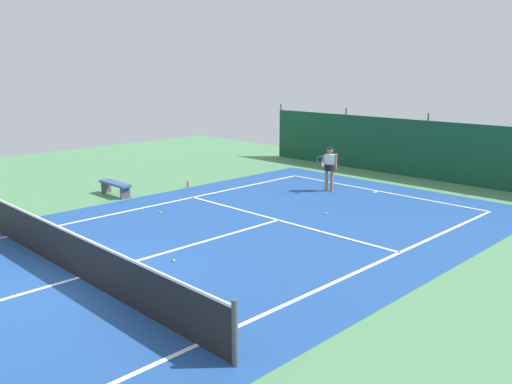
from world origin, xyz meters
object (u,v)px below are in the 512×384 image
object	(u,v)px
water_bottle	(188,184)
tennis_player	(329,166)
courtside_bench	(115,185)
parked_car	(385,145)
tennis_ball_near_player	(174,260)
tennis_ball_midcourt	(326,213)
tennis_net	(78,256)
tennis_ball_by_sideline	(160,212)

from	to	relation	value
water_bottle	tennis_player	bearing A→B (deg)	38.28
courtside_bench	water_bottle	xyz separation A→B (m)	(0.73, 2.70, -0.25)
tennis_player	parked_car	world-z (taller)	parked_car
tennis_ball_near_player	tennis_ball_midcourt	xyz separation A→B (m)	(-0.05, 5.91, 0.00)
tennis_net	courtside_bench	distance (m)	7.82
courtside_bench	water_bottle	size ratio (longest dim) A/B	6.67
tennis_ball_by_sideline	parked_car	world-z (taller)	parked_car
tennis_ball_near_player	parked_car	size ratio (longest dim) A/B	0.02
tennis_player	tennis_ball_by_sideline	distance (m)	6.62
tennis_net	courtside_bench	bearing A→B (deg)	143.83
tennis_ball_near_player	courtside_bench	xyz separation A→B (m)	(-6.96, 2.56, 0.34)
tennis_ball_near_player	parked_car	distance (m)	16.23
tennis_player	water_bottle	world-z (taller)	tennis_player
tennis_player	tennis_ball_near_player	size ratio (longest dim) A/B	24.85
tennis_ball_near_player	water_bottle	world-z (taller)	water_bottle
tennis_ball_near_player	tennis_ball_by_sideline	xyz separation A→B (m)	(-3.81, 2.29, 0.00)
tennis_player	tennis_ball_near_player	bearing A→B (deg)	73.70
tennis_ball_near_player	tennis_ball_by_sideline	bearing A→B (deg)	149.04
tennis_ball_near_player	water_bottle	size ratio (longest dim) A/B	0.28
tennis_net	tennis_ball_by_sideline	bearing A→B (deg)	126.11
tennis_player	courtside_bench	xyz separation A→B (m)	(-4.95, -6.03, -0.59)
tennis_ball_near_player	courtside_bench	distance (m)	7.42
tennis_net	parked_car	bearing A→B (deg)	100.76
tennis_ball_near_player	parked_car	bearing A→B (deg)	104.37
tennis_ball_midcourt	parked_car	bearing A→B (deg)	112.05
parked_car	water_bottle	world-z (taller)	parked_car
tennis_net	water_bottle	bearing A→B (deg)	127.37
tennis_net	tennis_ball_near_player	xyz separation A→B (m)	(0.65, 2.05, -0.48)
courtside_bench	tennis_ball_by_sideline	bearing A→B (deg)	-4.97
courtside_bench	water_bottle	distance (m)	2.80
parked_car	courtside_bench	size ratio (longest dim) A/B	2.71
tennis_ball_midcourt	courtside_bench	bearing A→B (deg)	-154.15
parked_car	water_bottle	bearing A→B (deg)	-97.06
tennis_net	tennis_ball_by_sideline	distance (m)	5.39
tennis_ball_by_sideline	parked_car	xyz separation A→B (m)	(-0.21, 13.41, 0.81)
tennis_net	tennis_player	distance (m)	10.74
tennis_ball_by_sideline	courtside_bench	world-z (taller)	courtside_bench
tennis_ball_midcourt	parked_car	xyz separation A→B (m)	(-3.97, 9.79, 0.81)
courtside_bench	tennis_ball_near_player	bearing A→B (deg)	-20.21
tennis_ball_near_player	courtside_bench	bearing A→B (deg)	159.79
tennis_net	water_bottle	world-z (taller)	tennis_net
tennis_player	tennis_ball_midcourt	size ratio (longest dim) A/B	24.85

